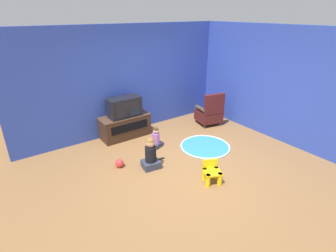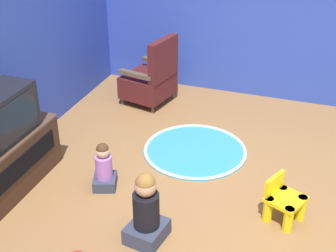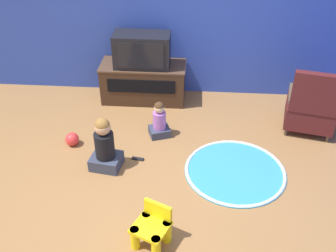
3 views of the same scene
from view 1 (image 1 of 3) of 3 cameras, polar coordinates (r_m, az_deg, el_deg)
name	(u,v)px [view 1 (image 1 of 3)]	position (r m, az deg, el deg)	size (l,w,h in m)	color
ground_plane	(188,165)	(5.55, 4.27, -8.57)	(30.00, 30.00, 0.00)	olive
wall_back	(126,81)	(6.80, -9.19, 9.73)	(5.72, 0.12, 2.70)	#2D47B2
wall_right	(285,86)	(6.78, 24.14, 7.92)	(0.12, 5.41, 2.70)	#2D47B2
tv_cabinet	(125,126)	(6.73, -9.33, 0.06)	(1.25, 0.54, 0.57)	#382316
television	(124,107)	(6.51, -9.48, 4.10)	(0.79, 0.40, 0.48)	black
black_armchair	(210,113)	(7.43, 9.09, 2.85)	(0.72, 0.70, 0.94)	brown
yellow_kid_chair	(212,173)	(5.04, 9.50, -10.16)	(0.41, 0.40, 0.42)	yellow
play_mat	(205,146)	(6.31, 8.10, -4.39)	(1.19, 1.19, 0.04)	teal
child_watching_left	(151,155)	(5.34, -3.80, -6.28)	(0.39, 0.35, 0.68)	#33384C
child_watching_center	(156,139)	(6.16, -2.65, -2.75)	(0.32, 0.30, 0.51)	#33384C
toy_ball	(119,163)	(5.54, -10.53, -7.99)	(0.17, 0.17, 0.17)	red
remote_control	(161,159)	(5.76, -1.52, -7.11)	(0.16, 0.07, 0.02)	black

